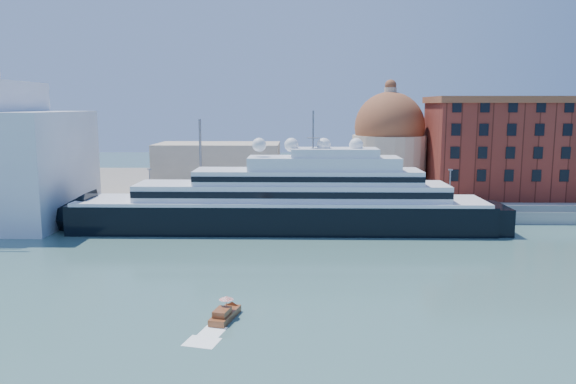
{
  "coord_description": "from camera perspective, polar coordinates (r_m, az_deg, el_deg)",
  "views": [
    {
      "loc": [
        0.08,
        -79.97,
        23.13
      ],
      "look_at": [
        -1.94,
        18.0,
        8.04
      ],
      "focal_mm": 35.0,
      "sensor_mm": 36.0,
      "label": 1
    }
  ],
  "objects": [
    {
      "name": "superyacht",
      "position": [
        104.8,
        -2.04,
        -1.5
      ],
      "size": [
        87.08,
        12.07,
        26.02
      ],
      "color": "black",
      "rests_on": "ground"
    },
    {
      "name": "ground",
      "position": [
        83.25,
        1.09,
        -7.38
      ],
      "size": [
        400.0,
        400.0,
        0.0
      ],
      "primitive_type": "plane",
      "color": "#345B59",
      "rests_on": "ground"
    },
    {
      "name": "warehouse",
      "position": [
        142.12,
        22.68,
        4.31
      ],
      "size": [
        43.0,
        19.0,
        23.25
      ],
      "color": "maroon",
      "rests_on": "land"
    },
    {
      "name": "quay",
      "position": [
        116.05,
        1.12,
        -2.12
      ],
      "size": [
        180.0,
        10.0,
        2.5
      ],
      "primitive_type": "cube",
      "color": "gray",
      "rests_on": "ground"
    },
    {
      "name": "church",
      "position": [
        138.37,
        3.8,
        3.67
      ],
      "size": [
        66.0,
        18.0,
        25.5
      ],
      "color": "beige",
      "rests_on": "land"
    },
    {
      "name": "quay_fence",
      "position": [
        111.28,
        1.12,
        -1.62
      ],
      "size": [
        180.0,
        0.1,
        1.2
      ],
      "primitive_type": "cube",
      "color": "slate",
      "rests_on": "quay"
    },
    {
      "name": "service_barge",
      "position": [
        109.27,
        -16.25,
        -3.46
      ],
      "size": [
        10.62,
        4.13,
        2.34
      ],
      "rotation": [
        0.0,
        0.0,
        0.06
      ],
      "color": "white",
      "rests_on": "ground"
    },
    {
      "name": "land",
      "position": [
        156.54,
        1.14,
        0.62
      ],
      "size": [
        260.0,
        72.0,
        2.0
      ],
      "primitive_type": "cube",
      "color": "slate",
      "rests_on": "ground"
    },
    {
      "name": "lamp_posts",
      "position": [
        113.74,
        -5.26,
        2.01
      ],
      "size": [
        120.8,
        2.4,
        18.0
      ],
      "color": "slate",
      "rests_on": "quay"
    },
    {
      "name": "water_taxi",
      "position": [
        63.07,
        -6.45,
        -12.22
      ],
      "size": [
        3.05,
        5.7,
        2.58
      ],
      "rotation": [
        0.0,
        0.0,
        -0.24
      ],
      "color": "brown",
      "rests_on": "ground"
    }
  ]
}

